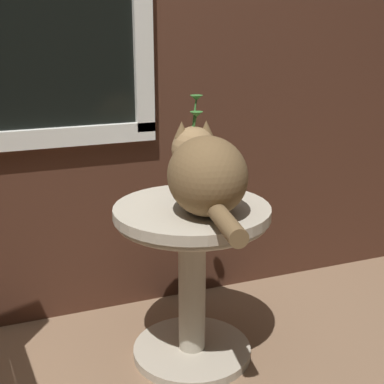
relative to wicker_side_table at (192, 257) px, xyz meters
The scene contains 3 objects.
wicker_side_table is the anchor object (origin of this frame).
cat 0.32m from the wicker_side_table, 70.31° to the right, with size 0.29×0.61×0.26m.
pewter_vase_with_ivy 0.30m from the wicker_side_table, 69.82° to the left, with size 0.14×0.14×0.35m.
Camera 1 is at (-0.37, -1.38, 1.14)m, focal length 51.40 mm.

